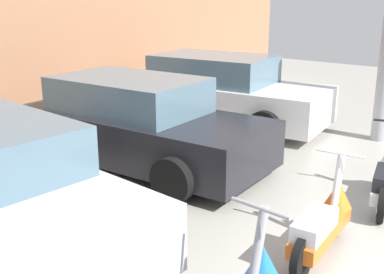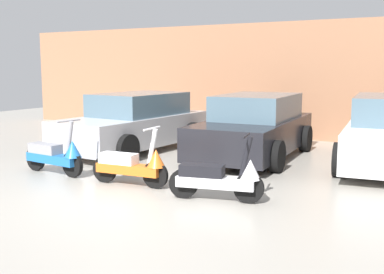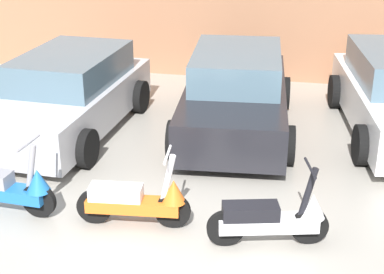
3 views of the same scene
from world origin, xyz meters
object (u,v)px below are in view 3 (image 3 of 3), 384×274
(scooter_front_right, at_px, (138,200))
(car_rear_left, at_px, (69,95))
(car_rear_center, at_px, (236,94))
(scooter_front_center, at_px, (274,217))
(scooter_front_left, at_px, (7,186))

(scooter_front_right, bearing_deg, car_rear_left, 120.65)
(car_rear_left, xyz_separation_m, car_rear_center, (2.93, 0.65, 0.01))
(scooter_front_right, xyz_separation_m, scooter_front_center, (1.76, -0.09, 0.00))
(scooter_front_center, xyz_separation_m, car_rear_left, (-3.92, 3.02, 0.30))
(scooter_front_left, bearing_deg, car_rear_center, 57.87)
(scooter_front_right, distance_m, car_rear_left, 3.65)
(scooter_front_center, bearing_deg, scooter_front_right, 162.95)
(scooter_front_right, xyz_separation_m, car_rear_center, (0.78, 3.59, 0.31))
(car_rear_left, height_order, car_rear_center, car_rear_center)
(scooter_front_left, relative_size, scooter_front_right, 1.03)
(car_rear_center, bearing_deg, car_rear_left, -82.21)
(scooter_front_right, height_order, car_rear_left, car_rear_left)
(car_rear_left, bearing_deg, scooter_front_center, 55.12)
(car_rear_left, bearing_deg, scooter_front_right, 39.06)
(car_rear_left, bearing_deg, car_rear_center, 105.34)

